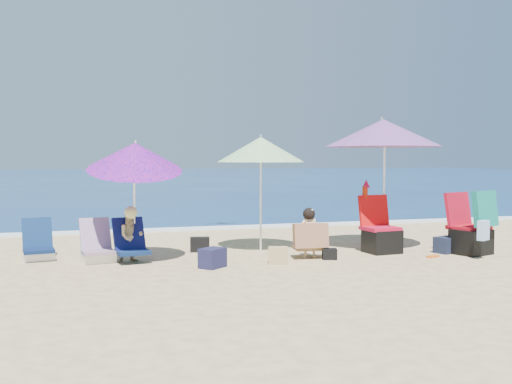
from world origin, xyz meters
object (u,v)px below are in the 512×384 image
object	(u,v)px
chair_rainbow	(98,250)
camp_chair_left	(381,236)
furled_umbrella	(365,212)
umbrella_striped	(261,150)
person_left	(131,236)
person_center	(309,234)
umbrella_turquoise	(383,133)
camp_chair_right	(472,231)
chair_navy	(38,249)
umbrella_blue	(135,156)

from	to	relation	value
chair_rainbow	camp_chair_left	bearing A→B (deg)	-5.64
furled_umbrella	chair_rainbow	size ratio (longest dim) A/B	1.79
umbrella_striped	person_left	bearing A→B (deg)	-168.40
person_center	camp_chair_left	bearing A→B (deg)	8.41
umbrella_turquoise	camp_chair_left	size ratio (longest dim) A/B	2.39
umbrella_striped	camp_chair_left	distance (m)	2.60
furled_umbrella	chair_rainbow	xyz separation A→B (m)	(-4.63, 0.22, -0.52)
chair_rainbow	camp_chair_right	bearing A→B (deg)	-9.94
furled_umbrella	camp_chair_right	bearing A→B (deg)	-28.70
umbrella_striped	person_left	xyz separation A→B (m)	(-2.32, -0.48, -1.40)
umbrella_turquoise	chair_rainbow	xyz separation A→B (m)	(-5.01, 0.15, -1.93)
umbrella_turquoise	furled_umbrella	size ratio (longest dim) A/B	1.87
umbrella_striped	chair_rainbow	distance (m)	3.29
chair_rainbow	person_left	bearing A→B (deg)	-18.98
chair_navy	person_center	bearing A→B (deg)	-14.90
umbrella_striped	person_left	size ratio (longest dim) A/B	2.29
umbrella_turquoise	umbrella_striped	xyz separation A→B (m)	(-2.18, 0.45, -0.30)
camp_chair_right	umbrella_striped	bearing A→B (deg)	157.69
chair_rainbow	furled_umbrella	bearing A→B (deg)	-2.68
furled_umbrella	umbrella_blue	bearing A→B (deg)	-178.62
umbrella_turquoise	chair_navy	size ratio (longest dim) A/B	3.39
umbrella_striped	camp_chair_right	world-z (taller)	umbrella_striped
chair_navy	camp_chair_right	bearing A→B (deg)	-12.24
chair_rainbow	person_center	world-z (taller)	person_center
umbrella_turquoise	camp_chair_right	world-z (taller)	umbrella_turquoise
umbrella_turquoise	camp_chair_right	size ratio (longest dim) A/B	2.14
camp_chair_right	camp_chair_left	bearing A→B (deg)	156.54
umbrella_blue	camp_chair_right	distance (m)	5.84
umbrella_turquoise	umbrella_blue	size ratio (longest dim) A/B	1.17
umbrella_striped	camp_chair_left	size ratio (longest dim) A/B	2.06
chair_rainbow	umbrella_turquoise	bearing A→B (deg)	-1.66
furled_umbrella	camp_chair_right	size ratio (longest dim) A/B	1.14
camp_chair_left	umbrella_turquoise	bearing A→B (deg)	58.18
umbrella_turquoise	umbrella_striped	distance (m)	2.24
umbrella_striped	chair_navy	bearing A→B (deg)	177.56
chair_navy	camp_chair_left	bearing A→B (deg)	-9.27
furled_umbrella	person_left	size ratio (longest dim) A/B	1.41
umbrella_blue	umbrella_turquoise	bearing A→B (deg)	2.17
chair_rainbow	camp_chair_right	distance (m)	6.33
umbrella_blue	chair_rainbow	size ratio (longest dim) A/B	2.87
furled_umbrella	camp_chair_left	xyz separation A→B (m)	(0.18, -0.26, -0.40)
umbrella_striped	chair_navy	size ratio (longest dim) A/B	2.93
camp_chair_right	chair_navy	bearing A→B (deg)	167.76
person_left	camp_chair_left	bearing A→B (deg)	-3.98
umbrella_turquoise	furled_umbrella	xyz separation A→B (m)	(-0.38, -0.07, -1.41)
chair_navy	person_left	distance (m)	1.59
chair_rainbow	person_center	bearing A→B (deg)	-11.47
chair_navy	person_left	world-z (taller)	person_left
camp_chair_right	person_left	world-z (taller)	camp_chair_right
umbrella_turquoise	chair_navy	xyz separation A→B (m)	(-5.94, 0.61, -1.94)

